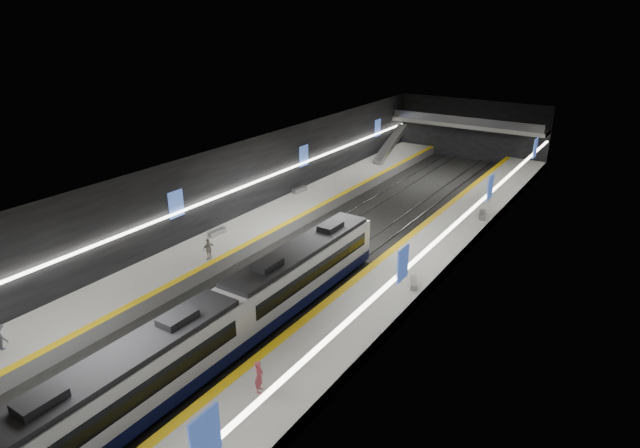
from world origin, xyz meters
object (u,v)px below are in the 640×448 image
Objects in this scene: passenger_left_a at (209,249)px; bench_right_near at (414,283)px; escalator at (390,144)px; passenger_left_b at (0,337)px; train at (229,318)px; bench_left_far at (300,190)px; passenger_right_a at (259,377)px; bench_right_far at (482,215)px; bench_left_near at (217,232)px.

bench_right_near is at bearing 118.02° from passenger_left_a.
passenger_left_b is at bearing -89.91° from escalator.
escalator is (-10.00, 41.73, 0.70)m from train.
bench_left_far is 31.71m from passenger_right_a.
bench_right_near is 0.81× the size of bench_right_far.
bench_left_near is at bearing 26.01° from passenger_right_a.
bench_left_near is at bearing -82.64° from bench_left_far.
train is 15.63m from bench_left_near.
train is 17.26× the size of bench_left_near.
bench_left_far is at bearing -96.06° from escalator.
passenger_left_b is (-1.62, -15.04, -0.08)m from passenger_left_a.
bench_left_near is 1.09× the size of bench_right_near.
passenger_left_a is (-14.90, -20.50, 0.65)m from bench_right_far.
passenger_left_a reaches higher than bench_left_far.
bench_left_near is 17.89m from bench_right_near.
bench_left_near is 4.95m from passenger_left_a.
train reaches higher than bench_right_near.
passenger_right_a is at bearing -172.30° from passenger_left_b.
bench_left_near is at bearing -153.61° from bench_right_far.
bench_left_near is 0.88× the size of bench_right_far.
bench_left_far is 1.22× the size of bench_right_near.
bench_right_far is at bearing -126.87° from passenger_left_b.
bench_left_far is 18.76m from bench_right_far.
passenger_right_a is 0.99× the size of passenger_left_a.
escalator is 22.01m from bench_right_far.
passenger_right_a reaches higher than passenger_left_b.
passenger_left_a reaches higher than passenger_right_a.
passenger_left_b is (-16.52, -35.54, 0.57)m from bench_right_far.
train is 13.44m from bench_right_near.
passenger_left_a is (3.57, -17.21, 0.66)m from bench_left_far.
bench_left_far is (-1.87, -17.63, -1.66)m from escalator.
bench_left_far is 1.19× the size of passenger_left_b.
bench_right_far is 30.40m from passenger_right_a.
train reaches higher than bench_left_near.
train is 42.92m from escalator.
escalator is 5.02× the size of bench_right_near.
bench_right_far is (16.60, -14.35, -1.66)m from escalator.
bench_right_far is 39.19m from passenger_left_b.
train is 28.18m from bench_right_far.
bench_left_near is 24.32m from bench_right_far.
bench_right_near is (16.65, -30.09, -1.71)m from escalator.
train is at bearing -120.05° from bench_right_far.
escalator is at bearing 91.41° from bench_left_near.
passenger_left_a is at bearing -87.21° from escalator.
bench_right_near is (6.65, 11.64, -1.00)m from train.
bench_right_near is (17.87, 0.81, -0.02)m from bench_left_near.
bench_right_far is at bearing 76.45° from train.
bench_right_near is 14.74m from passenger_right_a.
escalator reaches higher than bench_left_near.
train is 3.76× the size of escalator.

